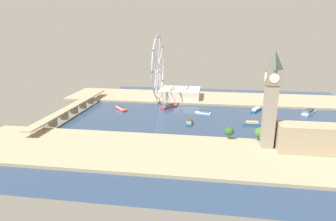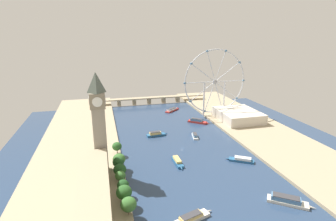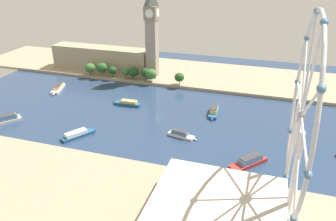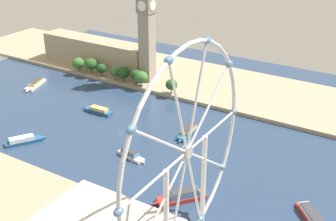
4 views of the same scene
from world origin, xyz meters
The scene contains 16 objects.
ground_plane centered at (0.00, 0.00, 0.00)m, with size 399.13×399.13×0.00m, color navy.
riverbank_left centered at (-114.56, 0.00, 1.50)m, with size 90.00×520.00×3.00m, color tan.
riverbank_right centered at (114.56, 0.00, 1.50)m, with size 90.00×520.00×3.00m, color tan.
clock_tower centered at (-89.00, -36.29, 51.15)m, with size 13.84×13.84×92.40m.
tree_row_embankment centered at (-73.65, -59.13, 11.38)m, with size 13.49×113.06×14.76m.
ferris_wheel centered at (83.59, 101.86, 54.92)m, with size 101.25×3.20×101.89m.
riverside_hall centered at (108.38, 69.12, 10.01)m, with size 55.61×64.49×14.02m, color beige.
river_bridge centered at (0.00, 207.49, 8.52)m, with size 211.13×12.82×11.79m.
tour_boat_0 centered at (-29.10, -116.95, 2.08)m, with size 31.11×14.67×5.01m.
tour_boat_1 centered at (-15.59, -34.07, 2.02)m, with size 6.76×28.08×4.90m.
tour_boat_2 centered at (25.68, 27.93, 2.05)m, with size 9.85×24.31×5.01m.
tour_boat_3 centered at (49.03, -46.39, 2.04)m, with size 27.07×19.41×4.87m.
tour_boat_4 centered at (28.74, 148.18, 2.02)m, with size 30.65×27.61×4.74m.
tour_boat_5 centered at (47.90, -117.55, 2.60)m, with size 31.00×25.31×6.09m.
tour_boat_6 centered at (-21.21, 44.25, 2.41)m, with size 28.02×8.49×5.97m.
tour_boat_7 centered at (48.36, 79.52, 2.58)m, with size 28.30×24.99×6.35m.
Camera 1 is at (-357.49, 20.09, 112.91)m, focal length 30.44 mm.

